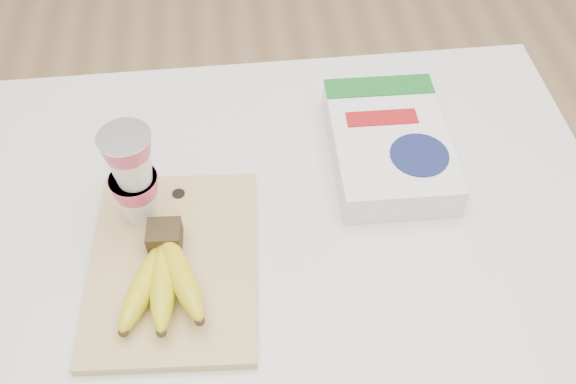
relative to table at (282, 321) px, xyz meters
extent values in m
cube|color=silver|center=(0.00, 0.00, 0.00)|extent=(1.04, 0.69, 0.78)
cube|color=tan|center=(-0.17, -0.11, 0.40)|extent=(0.26, 0.34, 0.02)
cube|color=#382816|center=(-0.17, -0.08, 0.43)|extent=(0.05, 0.05, 0.03)
ellipsoid|color=yellow|center=(-0.20, -0.15, 0.42)|extent=(0.09, 0.16, 0.05)
sphere|color=#382816|center=(-0.23, -0.22, 0.42)|extent=(0.01, 0.01, 0.01)
ellipsoid|color=yellow|center=(-0.18, -0.16, 0.43)|extent=(0.04, 0.16, 0.05)
sphere|color=#382816|center=(-0.18, -0.23, 0.43)|extent=(0.01, 0.01, 0.01)
ellipsoid|color=yellow|center=(-0.15, -0.15, 0.43)|extent=(0.08, 0.16, 0.05)
sphere|color=#382816|center=(-0.13, -0.22, 0.43)|extent=(0.01, 0.01, 0.01)
cylinder|color=silver|center=(-0.21, -0.02, 0.57)|extent=(0.07, 0.07, 0.00)
cube|color=white|center=(0.19, 0.07, 0.42)|extent=(0.19, 0.28, 0.06)
cube|color=#176822|center=(0.19, 0.18, 0.45)|extent=(0.19, 0.05, 0.00)
cylinder|color=#131C4A|center=(0.22, 0.02, 0.45)|extent=(0.09, 0.09, 0.00)
cube|color=#9E1215|center=(0.18, 0.11, 0.45)|extent=(0.12, 0.04, 0.00)
camera|label=1|loc=(-0.06, -0.64, 1.17)|focal=40.00mm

